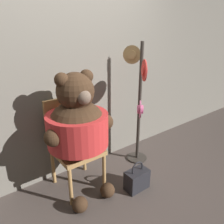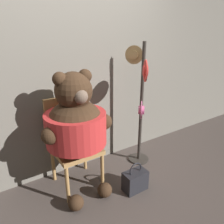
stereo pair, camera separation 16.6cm
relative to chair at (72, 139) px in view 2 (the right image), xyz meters
name	(u,v)px [view 2 (the right image)]	position (x,y,z in m)	size (l,w,h in m)	color
ground_plane	(98,185)	(0.18, -0.26, -0.56)	(14.00, 14.00, 0.00)	#4C423D
wall_back	(72,61)	(0.18, 0.30, 0.84)	(8.00, 0.10, 2.80)	slate
chair	(72,139)	(0.00, 0.00, 0.00)	(0.48, 0.51, 1.03)	#B2844C
teddy_bear	(76,125)	(-0.01, -0.17, 0.25)	(0.77, 0.68, 1.38)	#3D2819
hat_display_rack	(140,106)	(0.90, -0.12, 0.27)	(0.31, 0.45, 1.61)	#332D28
handbag_on_ground	(135,180)	(0.51, -0.55, -0.43)	(0.28, 0.16, 0.36)	#232328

